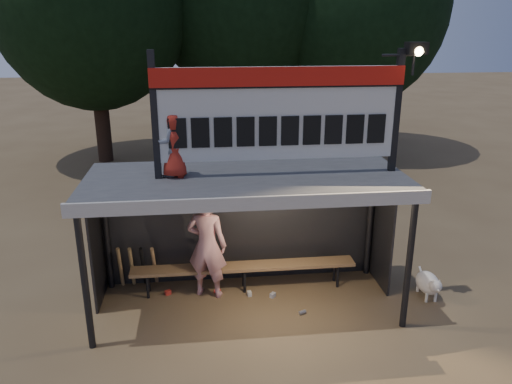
# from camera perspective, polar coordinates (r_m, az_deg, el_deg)

# --- Properties ---
(ground) EXTENTS (80.00, 80.00, 0.00)m
(ground) POSITION_cam_1_polar(r_m,az_deg,el_deg) (8.75, -1.03, -12.77)
(ground) COLOR brown
(ground) RESTS_ON ground
(player) EXTENTS (0.80, 0.65, 1.90)m
(player) POSITION_cam_1_polar(r_m,az_deg,el_deg) (8.66, -5.63, -6.09)
(player) COLOR white
(player) RESTS_ON ground
(child_a) EXTENTS (0.65, 0.62, 1.06)m
(child_a) POSITION_cam_1_polar(r_m,az_deg,el_deg) (7.74, -9.86, 5.62)
(child_a) COLOR slate
(child_a) RESTS_ON dugout_shelter
(child_b) EXTENTS (0.54, 0.41, 1.00)m
(child_b) POSITION_cam_1_polar(r_m,az_deg,el_deg) (7.68, -9.35, 5.28)
(child_b) COLOR #A52519
(child_b) RESTS_ON dugout_shelter
(dugout_shelter) EXTENTS (5.10, 2.08, 2.32)m
(dugout_shelter) POSITION_cam_1_polar(r_m,az_deg,el_deg) (8.17, -1.27, -0.76)
(dugout_shelter) COLOR #3F3F41
(dugout_shelter) RESTS_ON ground
(scoreboard_assembly) EXTENTS (4.10, 0.27, 1.99)m
(scoreboard_assembly) POSITION_cam_1_polar(r_m,az_deg,el_deg) (7.63, 3.06, 9.29)
(scoreboard_assembly) COLOR black
(scoreboard_assembly) RESTS_ON dugout_shelter
(bench) EXTENTS (4.00, 0.35, 0.48)m
(bench) POSITION_cam_1_polar(r_m,az_deg,el_deg) (9.02, -1.39, -8.60)
(bench) COLOR olive
(bench) RESTS_ON ground
(tree_right) EXTENTS (6.08, 6.08, 8.72)m
(tree_right) POSITION_cam_1_polar(r_m,az_deg,el_deg) (18.82, 11.83, 20.23)
(tree_right) COLOR #312215
(tree_right) RESTS_ON ground
(dog) EXTENTS (0.36, 0.81, 0.49)m
(dog) POSITION_cam_1_polar(r_m,az_deg,el_deg) (9.32, 19.12, -9.83)
(dog) COLOR white
(dog) RESTS_ON ground
(bats) EXTENTS (0.67, 0.35, 0.84)m
(bats) POSITION_cam_1_polar(r_m,az_deg,el_deg) (9.31, -13.39, -8.24)
(bats) COLOR #A27D4C
(bats) RESTS_ON ground
(litter) EXTENTS (2.37, 1.00, 0.08)m
(litter) POSITION_cam_1_polar(r_m,az_deg,el_deg) (8.91, -1.78, -11.86)
(litter) COLOR red
(litter) RESTS_ON ground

